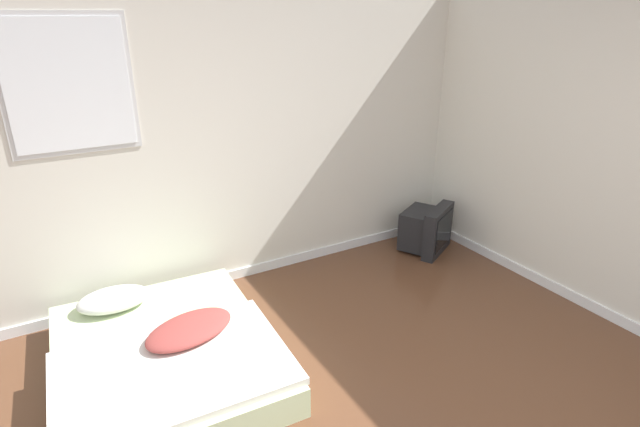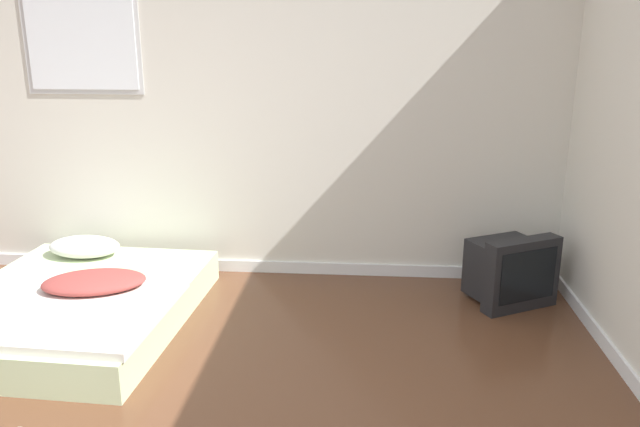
% 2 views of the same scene
% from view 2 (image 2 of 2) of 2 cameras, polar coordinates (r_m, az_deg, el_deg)
% --- Properties ---
extents(wall_back, '(7.22, 0.08, 2.60)m').
position_cam_2_polar(wall_back, '(4.65, -8.28, 9.96)').
color(wall_back, silver).
rests_on(wall_back, ground_plane).
extents(mattress_bed, '(1.48, 1.77, 0.36)m').
position_cam_2_polar(mattress_bed, '(4.28, -21.66, -7.64)').
color(mattress_bed, beige).
rests_on(mattress_bed, ground_plane).
extents(crt_tv, '(0.63, 0.59, 0.49)m').
position_cam_2_polar(crt_tv, '(4.44, 16.92, -4.97)').
color(crt_tv, black).
rests_on(crt_tv, ground_plane).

